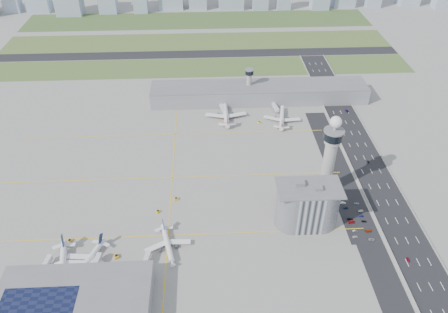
{
  "coord_description": "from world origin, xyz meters",
  "views": [
    {
      "loc": [
        -13.23,
        -230.41,
        212.24
      ],
      "look_at": [
        0.0,
        35.0,
        15.0
      ],
      "focal_mm": 35.0,
      "sensor_mm": 36.0,
      "label": 1
    }
  ],
  "objects_px": {
    "car_lot_8": "(364,221)",
    "car_hw_0": "(408,260)",
    "jet_bridge_far_0": "(221,106)",
    "car_lot_0": "(355,237)",
    "jet_bridge_far_1": "(273,105)",
    "car_lot_5": "(343,203)",
    "car_lot_10": "(361,211)",
    "airplane_near_a": "(61,265)",
    "car_lot_1": "(355,231)",
    "airplane_far_b": "(282,115)",
    "jet_bridge_near_1": "(92,274)",
    "admin_building": "(307,205)",
    "control_tower": "(330,153)",
    "car_hw_4": "(321,84)",
    "tug_4": "(224,120)",
    "car_lot_11": "(357,203)",
    "tug_2": "(158,211)",
    "tug_3": "(176,199)",
    "car_lot_2": "(351,222)",
    "secondary_tower": "(249,82)",
    "airplane_near_b": "(87,259)",
    "jet_bridge_near_0": "(41,276)",
    "tug_1": "(116,256)",
    "car_hw_2": "(347,111)",
    "tug_5": "(259,122)",
    "car_lot_6": "(372,239)",
    "car_lot_3": "(350,219)",
    "car_hw_1": "(368,162)",
    "tug_0": "(70,241)",
    "car_lot_9": "(361,216)",
    "car_lot_7": "(369,231)",
    "jet_bridge_near_2": "(143,272)"
  },
  "relations": [
    {
      "from": "jet_bridge_far_1",
      "to": "car_lot_5",
      "type": "bearing_deg",
      "value": 2.67
    },
    {
      "from": "control_tower",
      "to": "secondary_tower",
      "type": "distance_m",
      "value": 148.97
    },
    {
      "from": "control_tower",
      "to": "car_lot_6",
      "type": "xyz_separation_m",
      "value": [
        20.2,
        -48.47,
        -34.45
      ]
    },
    {
      "from": "tug_4",
      "to": "car_lot_0",
      "type": "xyz_separation_m",
      "value": [
        78.12,
        -147.9,
        -0.27
      ]
    },
    {
      "from": "car_lot_0",
      "to": "car_lot_2",
      "type": "distance_m",
      "value": 13.32
    },
    {
      "from": "tug_5",
      "to": "car_lot_8",
      "type": "height_order",
      "value": "tug_5"
    },
    {
      "from": "car_lot_0",
      "to": "car_lot_5",
      "type": "relative_size",
      "value": 0.91
    },
    {
      "from": "car_lot_10",
      "to": "car_lot_0",
      "type": "bearing_deg",
      "value": 147.39
    },
    {
      "from": "car_lot_3",
      "to": "car_lot_7",
      "type": "height_order",
      "value": "car_lot_7"
    },
    {
      "from": "secondary_tower",
      "to": "tug_0",
      "type": "height_order",
      "value": "secondary_tower"
    },
    {
      "from": "jet_bridge_near_1",
      "to": "car_lot_5",
      "type": "bearing_deg",
      "value": -61.42
    },
    {
      "from": "car_lot_0",
      "to": "car_lot_11",
      "type": "relative_size",
      "value": 0.95
    },
    {
      "from": "secondary_tower",
      "to": "admin_building",
      "type": "distance_m",
      "value": 173.43
    },
    {
      "from": "jet_bridge_far_0",
      "to": "car_hw_2",
      "type": "bearing_deg",
      "value": 74.74
    },
    {
      "from": "car_lot_8",
      "to": "car_hw_0",
      "type": "bearing_deg",
      "value": -145.77
    },
    {
      "from": "admin_building",
      "to": "jet_bridge_far_0",
      "type": "relative_size",
      "value": 3.0
    },
    {
      "from": "airplane_near_a",
      "to": "car_lot_1",
      "type": "bearing_deg",
      "value": 86.8
    },
    {
      "from": "tug_2",
      "to": "tug_3",
      "type": "bearing_deg",
      "value": -86.75
    },
    {
      "from": "jet_bridge_near_0",
      "to": "tug_4",
      "type": "bearing_deg",
      "value": -24.33
    },
    {
      "from": "admin_building",
      "to": "jet_bridge_far_1",
      "type": "xyz_separation_m",
      "value": [
        0.01,
        154.0,
        -12.45
      ]
    },
    {
      "from": "tug_3",
      "to": "car_hw_4",
      "type": "xyz_separation_m",
      "value": [
        144.87,
        172.99,
        -0.3
      ]
    },
    {
      "from": "car_lot_2",
      "to": "car_lot_3",
      "type": "distance_m",
      "value": 2.96
    },
    {
      "from": "airplane_far_b",
      "to": "car_lot_5",
      "type": "height_order",
      "value": "airplane_far_b"
    },
    {
      "from": "tug_4",
      "to": "car_lot_7",
      "type": "relative_size",
      "value": 0.68
    },
    {
      "from": "tug_4",
      "to": "car_lot_11",
      "type": "xyz_separation_m",
      "value": [
        88.49,
        -116.54,
        -0.34
      ]
    },
    {
      "from": "jet_bridge_far_0",
      "to": "car_lot_10",
      "type": "relative_size",
      "value": 3.57
    },
    {
      "from": "tug_1",
      "to": "car_hw_0",
      "type": "height_order",
      "value": "tug_1"
    },
    {
      "from": "control_tower",
      "to": "car_hw_4",
      "type": "xyz_separation_m",
      "value": [
        36.81,
        169.71,
        -34.43
      ]
    },
    {
      "from": "jet_bridge_far_1",
      "to": "car_hw_0",
      "type": "distance_m",
      "value": 198.63
    },
    {
      "from": "airplane_near_a",
      "to": "car_lot_2",
      "type": "bearing_deg",
      "value": 89.22
    },
    {
      "from": "airplane_far_b",
      "to": "jet_bridge_near_1",
      "type": "relative_size",
      "value": 2.85
    },
    {
      "from": "airplane_near_b",
      "to": "jet_bridge_near_2",
      "type": "height_order",
      "value": "airplane_near_b"
    },
    {
      "from": "jet_bridge_far_0",
      "to": "car_lot_5",
      "type": "xyz_separation_m",
      "value": [
        80.86,
        -137.24,
        -2.2
      ]
    },
    {
      "from": "jet_bridge_near_0",
      "to": "car_lot_0",
      "type": "height_order",
      "value": "jet_bridge_near_0"
    },
    {
      "from": "control_tower",
      "to": "jet_bridge_near_1",
      "type": "bearing_deg",
      "value": -156.0
    },
    {
      "from": "airplane_near_b",
      "to": "car_hw_4",
      "type": "distance_m",
      "value": 301.54
    },
    {
      "from": "control_tower",
      "to": "car_lot_5",
      "type": "relative_size",
      "value": 16.3
    },
    {
      "from": "car_lot_3",
      "to": "jet_bridge_far_1",
      "type": "bearing_deg",
      "value": 14.53
    },
    {
      "from": "car_lot_6",
      "to": "car_lot_8",
      "type": "bearing_deg",
      "value": 6.41
    },
    {
      "from": "secondary_tower",
      "to": "car_lot_1",
      "type": "distance_m",
      "value": 190.93
    },
    {
      "from": "car_hw_0",
      "to": "car_hw_2",
      "type": "xyz_separation_m",
      "value": [
        11.93,
        179.24,
        0.03
      ]
    },
    {
      "from": "car_hw_1",
      "to": "tug_0",
      "type": "bearing_deg",
      "value": -160.21
    },
    {
      "from": "airplane_far_b",
      "to": "car_hw_4",
      "type": "relative_size",
      "value": 11.2
    },
    {
      "from": "tug_4",
      "to": "jet_bridge_far_1",
      "type": "bearing_deg",
      "value": 55.12
    },
    {
      "from": "secondary_tower",
      "to": "jet_bridge_near_0",
      "type": "bearing_deg",
      "value": -124.13
    },
    {
      "from": "tug_2",
      "to": "car_lot_7",
      "type": "relative_size",
      "value": 0.64
    },
    {
      "from": "car_lot_8",
      "to": "car_lot_9",
      "type": "xyz_separation_m",
      "value": [
        -0.48,
        5.07,
        -0.0
      ]
    },
    {
      "from": "tug_2",
      "to": "tug_4",
      "type": "xyz_separation_m",
      "value": [
        52.08,
        117.97,
        0.05
      ]
    },
    {
      "from": "tug_0",
      "to": "car_hw_4",
      "type": "relative_size",
      "value": 0.91
    },
    {
      "from": "jet_bridge_far_0",
      "to": "car_lot_0",
      "type": "distance_m",
      "value": 187.57
    }
  ]
}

